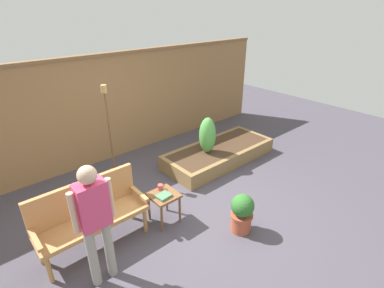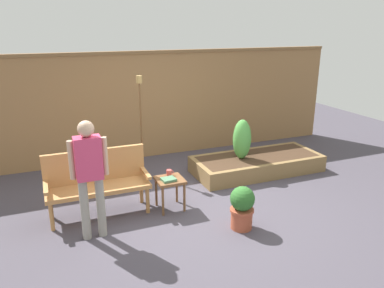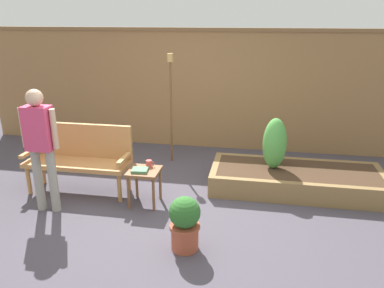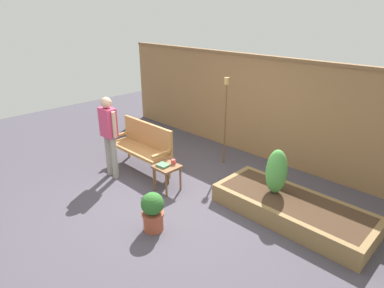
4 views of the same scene
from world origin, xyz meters
TOP-DOWN VIEW (x-y plane):
  - ground_plane at (0.00, 0.00)m, footprint 14.00×14.00m
  - fence_back at (0.00, 2.60)m, footprint 8.40×0.14m
  - garden_bench at (-1.39, 0.44)m, footprint 1.44×0.48m
  - side_table at (-0.38, 0.17)m, footprint 0.40×0.40m
  - cup_on_table at (-0.35, 0.29)m, footprint 0.12×0.08m
  - book_on_table at (-0.42, 0.12)m, footprint 0.22×0.19m
  - potted_boxwood at (0.33, -0.73)m, footprint 0.33×0.33m
  - raised_planter_bed at (1.61, 0.97)m, footprint 2.40×1.00m
  - shrub_near_bench at (1.27, 0.98)m, footprint 0.33×0.33m
  - tiki_torch at (-0.39, 1.74)m, footprint 0.10×0.10m
  - person_by_bench at (-1.55, -0.21)m, footprint 0.47×0.20m

SIDE VIEW (x-z plane):
  - ground_plane at x=0.00m, z-range 0.00..0.00m
  - raised_planter_bed at x=1.61m, z-range 0.00..0.30m
  - potted_boxwood at x=0.33m, z-range 0.02..0.62m
  - side_table at x=-0.38m, z-range 0.16..0.64m
  - book_on_table at x=-0.42m, z-range 0.48..0.52m
  - cup_on_table at x=-0.35m, z-range 0.48..0.57m
  - garden_bench at x=-1.39m, z-range 0.07..1.01m
  - shrub_near_bench at x=1.27m, z-range 0.30..1.03m
  - person_by_bench at x=-1.55m, z-range 0.15..1.71m
  - fence_back at x=0.00m, z-range 0.01..2.17m
  - tiki_torch at x=-0.39m, z-range 0.32..2.12m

